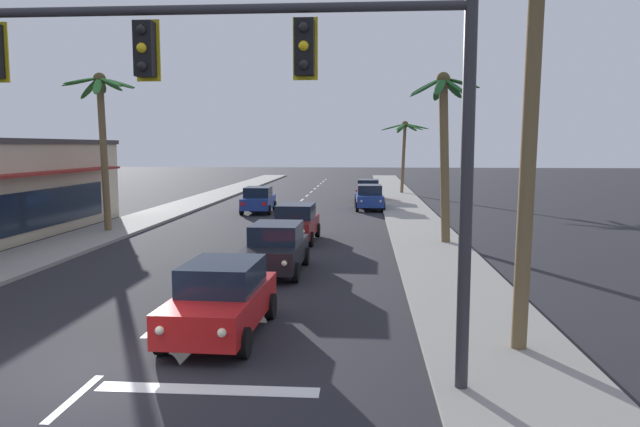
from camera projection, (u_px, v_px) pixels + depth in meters
ground_plane at (103, 373)px, 11.43m from camera, size 220.00×220.00×0.00m
sidewalk_right at (419, 229)px, 30.67m from camera, size 3.20×110.00×0.14m
sidewalk_left at (123, 226)px, 31.81m from camera, size 3.20×110.00×0.14m
lane_markings at (275, 232)px, 30.27m from camera, size 4.28×86.39×0.01m
traffic_signal_mast at (248, 87)px, 10.12m from camera, size 11.02×0.41×7.20m
sedan_lead_at_stop_bar at (222, 298)px, 13.70m from camera, size 2.07×4.50×1.68m
sedan_third_in_queue at (276, 248)px, 20.47m from camera, size 2.01×4.48×1.68m
sedan_fifth_in_queue at (296, 222)px, 27.25m from camera, size 2.03×4.48×1.68m
sedan_oncoming_far at (258, 200)px, 38.81m from camera, size 2.05×4.49×1.68m
sedan_parked_nearest_kerb at (369, 197)px, 40.74m from camera, size 2.07×4.50×1.68m
sedan_parked_mid_kerb at (368, 190)px, 47.17m from camera, size 2.07×4.50×1.68m
palm_left_second at (102, 115)px, 29.25m from camera, size 3.54×3.36×7.85m
palm_right_nearest at (535, 24)px, 11.72m from camera, size 3.41×3.28×9.08m
palm_right_second at (444, 128)px, 25.71m from camera, size 3.15×2.97×7.44m
palm_right_farthest at (405, 138)px, 53.26m from camera, size 4.36×4.14×6.51m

